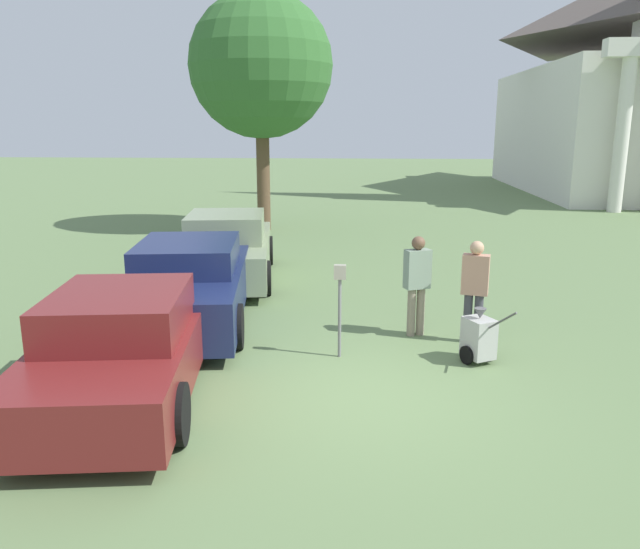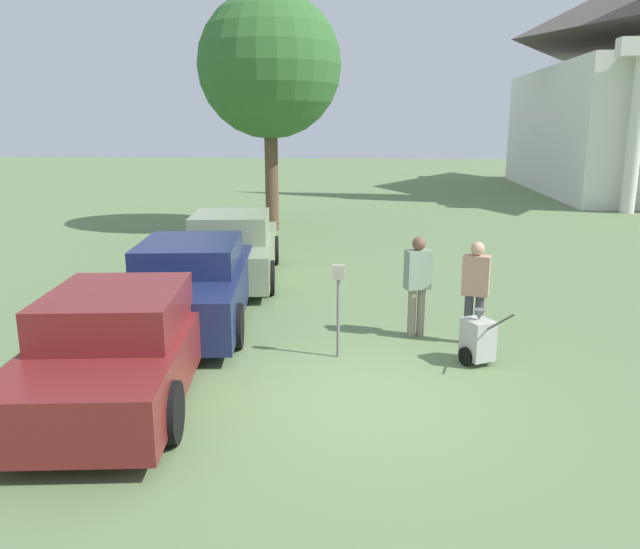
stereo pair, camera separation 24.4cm
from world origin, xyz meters
TOP-DOWN VIEW (x-y plane):
  - ground_plane at (0.00, 0.00)m, footprint 120.00×120.00m
  - parked_car_maroon at (-3.03, -0.10)m, footprint 2.44×4.91m
  - parked_car_navy at (-3.03, 3.11)m, footprint 2.56×5.34m
  - parked_car_sage at (-3.03, 6.23)m, footprint 2.49×4.98m
  - parking_meter at (-0.26, 1.43)m, footprint 0.18×0.09m
  - person_worker at (0.99, 2.54)m, footprint 0.47×0.36m
  - person_supervisor at (1.89, 2.24)m, footprint 0.46×0.32m
  - equipment_cart at (1.83, 1.35)m, footprint 0.65×0.96m
  - church at (12.79, 26.86)m, footprint 8.23×17.41m
  - shade_tree at (-3.28, 13.24)m, footprint 4.64×4.64m

SIDE VIEW (x-z plane):
  - ground_plane at x=0.00m, z-range 0.00..0.00m
  - equipment_cart at x=1.83m, z-range -0.11..0.89m
  - parked_car_maroon at x=-3.03m, z-range -0.05..1.39m
  - parked_car_navy at x=-3.03m, z-range -0.04..1.45m
  - parked_car_sage at x=-3.03m, z-range -0.06..1.49m
  - person_supervisor at x=1.89m, z-range 0.12..1.81m
  - person_worker at x=0.99m, z-range 0.12..1.82m
  - parking_meter at x=-0.26m, z-range 0.28..1.73m
  - shade_tree at x=-3.28m, z-range 1.49..9.16m
  - church at x=12.79m, z-range -5.52..17.14m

